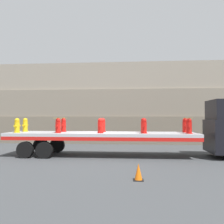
{
  "coord_description": "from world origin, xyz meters",
  "views": [
    {
      "loc": [
        1.92,
        -14.45,
        2.27
      ],
      "look_at": [
        0.61,
        0.0,
        2.56
      ],
      "focal_mm": 40.0,
      "sensor_mm": 36.0,
      "label": 1
    }
  ],
  "objects_px": {
    "fire_hydrant_red_near_3": "(144,126)",
    "traffic_cone": "(138,172)",
    "flatbed_trailer": "(92,136)",
    "fire_hydrant_red_far_2": "(103,125)",
    "fire_hydrant_yellow_far_0": "(25,125)",
    "fire_hydrant_red_near_1": "(58,126)",
    "fire_hydrant_red_far_4": "(185,125)",
    "fire_hydrant_red_near_2": "(100,126)",
    "fire_hydrant_red_near_4": "(189,126)",
    "fire_hydrant_yellow_near_0": "(17,126)",
    "fire_hydrant_red_far_3": "(143,125)",
    "fire_hydrant_red_far_1": "(63,125)"
  },
  "relations": [
    {
      "from": "fire_hydrant_red_near_3",
      "to": "traffic_cone",
      "type": "distance_m",
      "value": 5.13
    },
    {
      "from": "flatbed_trailer",
      "to": "fire_hydrant_red_far_2",
      "type": "height_order",
      "value": "fire_hydrant_red_far_2"
    },
    {
      "from": "fire_hydrant_yellow_far_0",
      "to": "fire_hydrant_red_near_1",
      "type": "relative_size",
      "value": 1.0
    },
    {
      "from": "fire_hydrant_red_near_3",
      "to": "fire_hydrant_red_far_4",
      "type": "height_order",
      "value": "same"
    },
    {
      "from": "fire_hydrant_red_near_2",
      "to": "fire_hydrant_red_near_4",
      "type": "height_order",
      "value": "same"
    },
    {
      "from": "fire_hydrant_red_near_1",
      "to": "fire_hydrant_red_far_4",
      "type": "relative_size",
      "value": 1.0
    },
    {
      "from": "flatbed_trailer",
      "to": "fire_hydrant_red_near_2",
      "type": "distance_m",
      "value": 1.02
    },
    {
      "from": "fire_hydrant_yellow_near_0",
      "to": "fire_hydrant_red_near_2",
      "type": "bearing_deg",
      "value": 0.0
    },
    {
      "from": "fire_hydrant_yellow_far_0",
      "to": "fire_hydrant_red_near_3",
      "type": "distance_m",
      "value": 7.4
    },
    {
      "from": "fire_hydrant_red_near_1",
      "to": "fire_hydrant_red_far_3",
      "type": "relative_size",
      "value": 1.0
    },
    {
      "from": "fire_hydrant_yellow_near_0",
      "to": "fire_hydrant_red_near_3",
      "type": "bearing_deg",
      "value": 0.0
    },
    {
      "from": "fire_hydrant_yellow_far_0",
      "to": "fire_hydrant_red_near_3",
      "type": "bearing_deg",
      "value": -8.46
    },
    {
      "from": "fire_hydrant_red_near_4",
      "to": "fire_hydrant_red_far_4",
      "type": "xyz_separation_m",
      "value": [
        0.0,
        1.09,
        0.0
      ]
    },
    {
      "from": "fire_hydrant_yellow_far_0",
      "to": "fire_hydrant_red_near_4",
      "type": "height_order",
      "value": "same"
    },
    {
      "from": "fire_hydrant_yellow_near_0",
      "to": "fire_hydrant_yellow_far_0",
      "type": "xyz_separation_m",
      "value": [
        0.0,
        1.09,
        0.0
      ]
    },
    {
      "from": "fire_hydrant_red_far_4",
      "to": "fire_hydrant_red_near_4",
      "type": "bearing_deg",
      "value": -90.0
    },
    {
      "from": "fire_hydrant_red_far_2",
      "to": "fire_hydrant_red_far_4",
      "type": "height_order",
      "value": "same"
    },
    {
      "from": "fire_hydrant_red_far_3",
      "to": "fire_hydrant_red_near_2",
      "type": "bearing_deg",
      "value": -155.95
    },
    {
      "from": "fire_hydrant_red_near_2",
      "to": "fire_hydrant_red_far_3",
      "type": "distance_m",
      "value": 2.67
    },
    {
      "from": "fire_hydrant_yellow_far_0",
      "to": "fire_hydrant_red_far_3",
      "type": "bearing_deg",
      "value": 0.0
    },
    {
      "from": "fire_hydrant_red_far_1",
      "to": "fire_hydrant_red_far_4",
      "type": "height_order",
      "value": "same"
    },
    {
      "from": "fire_hydrant_red_far_1",
      "to": "traffic_cone",
      "type": "relative_size",
      "value": 1.39
    },
    {
      "from": "fire_hydrant_red_far_3",
      "to": "fire_hydrant_red_far_4",
      "type": "xyz_separation_m",
      "value": [
        2.44,
        0.0,
        0.0
      ]
    },
    {
      "from": "fire_hydrant_yellow_far_0",
      "to": "fire_hydrant_red_far_3",
      "type": "relative_size",
      "value": 1.0
    },
    {
      "from": "fire_hydrant_red_far_2",
      "to": "traffic_cone",
      "type": "xyz_separation_m",
      "value": [
        2.05,
        -5.99,
        -1.47
      ]
    },
    {
      "from": "fire_hydrant_yellow_near_0",
      "to": "fire_hydrant_red_near_2",
      "type": "xyz_separation_m",
      "value": [
        4.88,
        0.0,
        0.0
      ]
    },
    {
      "from": "fire_hydrant_red_far_3",
      "to": "fire_hydrant_red_far_4",
      "type": "distance_m",
      "value": 2.44
    },
    {
      "from": "flatbed_trailer",
      "to": "fire_hydrant_red_near_1",
      "type": "height_order",
      "value": "fire_hydrant_red_near_1"
    },
    {
      "from": "fire_hydrant_red_far_4",
      "to": "fire_hydrant_red_far_3",
      "type": "bearing_deg",
      "value": 180.0
    },
    {
      "from": "fire_hydrant_red_near_2",
      "to": "fire_hydrant_red_far_2",
      "type": "distance_m",
      "value": 1.09
    },
    {
      "from": "flatbed_trailer",
      "to": "fire_hydrant_yellow_near_0",
      "type": "relative_size",
      "value": 12.96
    },
    {
      "from": "flatbed_trailer",
      "to": "fire_hydrant_red_far_1",
      "type": "distance_m",
      "value": 2.04
    },
    {
      "from": "fire_hydrant_yellow_near_0",
      "to": "fire_hydrant_red_far_3",
      "type": "height_order",
      "value": "same"
    },
    {
      "from": "fire_hydrant_red_far_1",
      "to": "fire_hydrant_red_near_4",
      "type": "xyz_separation_m",
      "value": [
        7.32,
        -1.09,
        0.0
      ]
    },
    {
      "from": "fire_hydrant_red_near_3",
      "to": "fire_hydrant_red_far_3",
      "type": "distance_m",
      "value": 1.09
    },
    {
      "from": "fire_hydrant_red_near_2",
      "to": "fire_hydrant_red_near_3",
      "type": "relative_size",
      "value": 1.0
    },
    {
      "from": "fire_hydrant_red_far_1",
      "to": "fire_hydrant_red_near_2",
      "type": "height_order",
      "value": "same"
    },
    {
      "from": "fire_hydrant_red_near_1",
      "to": "fire_hydrant_red_near_3",
      "type": "xyz_separation_m",
      "value": [
        4.88,
        0.0,
        0.0
      ]
    },
    {
      "from": "fire_hydrant_yellow_far_0",
      "to": "flatbed_trailer",
      "type": "bearing_deg",
      "value": -7.22
    },
    {
      "from": "fire_hydrant_red_near_3",
      "to": "fire_hydrant_red_far_4",
      "type": "xyz_separation_m",
      "value": [
        2.44,
        1.09,
        0.0
      ]
    },
    {
      "from": "fire_hydrant_yellow_near_0",
      "to": "fire_hydrant_red_far_4",
      "type": "bearing_deg",
      "value": 6.37
    },
    {
      "from": "flatbed_trailer",
      "to": "fire_hydrant_red_far_3",
      "type": "relative_size",
      "value": 12.96
    },
    {
      "from": "fire_hydrant_red_far_2",
      "to": "fire_hydrant_yellow_far_0",
      "type": "bearing_deg",
      "value": 180.0
    },
    {
      "from": "flatbed_trailer",
      "to": "fire_hydrant_red_near_3",
      "type": "relative_size",
      "value": 12.96
    },
    {
      "from": "fire_hydrant_yellow_far_0",
      "to": "fire_hydrant_red_far_1",
      "type": "height_order",
      "value": "same"
    },
    {
      "from": "fire_hydrant_red_near_4",
      "to": "traffic_cone",
      "type": "relative_size",
      "value": 1.39
    },
    {
      "from": "fire_hydrant_red_near_1",
      "to": "fire_hydrant_red_near_4",
      "type": "distance_m",
      "value": 7.32
    },
    {
      "from": "fire_hydrant_red_near_2",
      "to": "fire_hydrant_red_far_4",
      "type": "distance_m",
      "value": 5.0
    },
    {
      "from": "fire_hydrant_yellow_far_0",
      "to": "fire_hydrant_red_near_2",
      "type": "bearing_deg",
      "value": -12.58
    },
    {
      "from": "fire_hydrant_red_near_2",
      "to": "fire_hydrant_red_far_1",
      "type": "bearing_deg",
      "value": 155.95
    }
  ]
}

